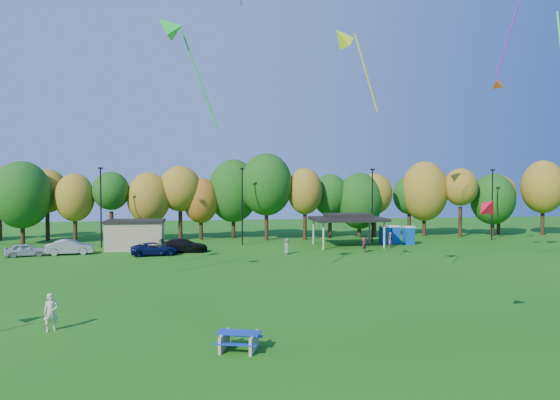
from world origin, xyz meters
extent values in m
plane|color=#19600F|center=(0.00, 0.00, 0.00)|extent=(160.00, 160.00, 0.00)
cylinder|color=black|center=(-28.03, 48.93, 2.06)|extent=(0.50, 0.50, 4.12)
cylinder|color=black|center=(-23.75, 44.20, 1.78)|extent=(0.50, 0.50, 3.56)
ellipsoid|color=#144C0F|center=(-23.75, 44.20, 5.94)|extent=(6.62, 6.62, 8.00)
cylinder|color=black|center=(-22.13, 48.25, 1.90)|extent=(0.50, 0.50, 3.79)
ellipsoid|color=olive|center=(-22.13, 48.25, 6.32)|extent=(4.94, 4.94, 5.58)
cylinder|color=black|center=(-18.02, 45.01, 1.67)|extent=(0.50, 0.50, 3.34)
ellipsoid|color=olive|center=(-18.02, 45.01, 5.56)|extent=(4.61, 4.61, 5.88)
cylinder|color=black|center=(-13.72, 44.85, 1.91)|extent=(0.50, 0.50, 3.82)
ellipsoid|color=#144C0F|center=(-13.72, 44.85, 6.36)|extent=(4.43, 4.43, 4.73)
cylinder|color=black|center=(-9.30, 45.50, 1.63)|extent=(0.50, 0.50, 3.25)
ellipsoid|color=olive|center=(-9.30, 45.50, 5.42)|extent=(5.33, 5.33, 6.53)
cylinder|color=black|center=(-5.45, 46.07, 1.98)|extent=(0.50, 0.50, 3.96)
ellipsoid|color=olive|center=(-5.45, 46.07, 6.61)|extent=(5.31, 5.31, 5.82)
cylinder|color=black|center=(-2.85, 46.34, 1.52)|extent=(0.50, 0.50, 3.05)
ellipsoid|color=#995914|center=(-2.85, 46.34, 5.08)|extent=(4.54, 4.54, 5.87)
cylinder|color=black|center=(1.42, 47.53, 1.89)|extent=(0.50, 0.50, 3.77)
ellipsoid|color=#144C0F|center=(1.42, 47.53, 6.29)|extent=(6.69, 6.69, 8.35)
cylinder|color=black|center=(5.46, 44.54, 2.14)|extent=(0.50, 0.50, 4.28)
ellipsoid|color=#144C0F|center=(5.46, 44.54, 7.14)|extent=(6.64, 6.64, 8.01)
cylinder|color=black|center=(10.41, 44.21, 1.88)|extent=(0.50, 0.50, 3.76)
ellipsoid|color=olive|center=(10.41, 44.21, 6.27)|extent=(4.49, 4.49, 6.02)
cylinder|color=black|center=(14.29, 46.25, 1.72)|extent=(0.50, 0.50, 3.43)
ellipsoid|color=#144C0F|center=(14.29, 46.25, 5.72)|extent=(4.77, 4.77, 5.63)
cylinder|color=black|center=(18.11, 45.40, 1.48)|extent=(0.50, 0.50, 2.95)
ellipsoid|color=#144C0F|center=(18.11, 45.40, 4.92)|extent=(6.14, 6.14, 7.54)
cylinder|color=black|center=(20.39, 45.86, 1.76)|extent=(0.50, 0.50, 3.52)
ellipsoid|color=olive|center=(20.39, 45.86, 5.87)|extent=(4.78, 4.78, 5.53)
cylinder|color=black|center=(26.06, 47.51, 1.69)|extent=(0.50, 0.50, 3.39)
ellipsoid|color=#144C0F|center=(26.06, 47.51, 5.64)|extent=(4.54, 4.54, 5.46)
cylinder|color=black|center=(27.70, 46.23, 1.86)|extent=(0.50, 0.50, 3.72)
ellipsoid|color=olive|center=(27.70, 46.23, 6.20)|extent=(6.32, 6.32, 8.24)
cylinder|color=black|center=(31.99, 44.27, 2.03)|extent=(0.50, 0.50, 4.06)
ellipsoid|color=olive|center=(31.99, 44.27, 6.77)|extent=(4.50, 4.50, 5.13)
cylinder|color=black|center=(37.07, 44.81, 1.53)|extent=(0.50, 0.50, 3.05)
ellipsoid|color=#144C0F|center=(37.07, 44.81, 5.09)|extent=(5.97, 5.97, 7.05)
cylinder|color=black|center=(38.98, 46.35, 1.78)|extent=(0.50, 0.50, 3.55)
ellipsoid|color=olive|center=(38.98, 46.35, 5.92)|extent=(4.60, 4.60, 4.99)
cylinder|color=black|center=(44.51, 44.51, 2.03)|extent=(0.50, 0.50, 4.07)
ellipsoid|color=olive|center=(44.51, 44.51, 6.78)|extent=(5.83, 5.83, 7.42)
cylinder|color=black|center=(-14.00, 40.00, 4.50)|extent=(0.16, 0.16, 9.00)
cube|color=black|center=(-14.00, 40.00, 9.00)|extent=(0.50, 0.25, 0.18)
cylinder|color=black|center=(2.00, 40.00, 4.50)|extent=(0.16, 0.16, 9.00)
cube|color=black|center=(2.00, 40.00, 9.00)|extent=(0.50, 0.25, 0.18)
cylinder|color=black|center=(18.00, 40.00, 4.50)|extent=(0.16, 0.16, 9.00)
cube|color=black|center=(18.00, 40.00, 9.00)|extent=(0.50, 0.25, 0.18)
cylinder|color=black|center=(34.00, 40.00, 4.50)|extent=(0.16, 0.16, 9.00)
cube|color=black|center=(34.00, 40.00, 9.00)|extent=(0.50, 0.25, 0.18)
cube|color=tan|center=(-10.00, 38.00, 1.50)|extent=(6.00, 4.00, 3.00)
cube|color=black|center=(-10.00, 38.00, 3.12)|extent=(6.30, 4.30, 0.25)
cylinder|color=tan|center=(10.50, 34.50, 1.50)|extent=(0.24, 0.24, 3.00)
cylinder|color=tan|center=(17.50, 34.50, 1.50)|extent=(0.24, 0.24, 3.00)
cylinder|color=tan|center=(10.50, 39.50, 1.50)|extent=(0.24, 0.24, 3.00)
cylinder|color=tan|center=(17.50, 39.50, 1.50)|extent=(0.24, 0.24, 3.00)
cube|color=black|center=(14.00, 37.00, 3.15)|extent=(8.20, 6.20, 0.35)
cube|color=black|center=(14.00, 37.00, 3.55)|extent=(5.00, 3.50, 0.45)
cube|color=#0C45A5|center=(19.02, 38.32, 1.00)|extent=(1.10, 1.10, 2.00)
cube|color=silver|center=(19.02, 38.32, 2.09)|extent=(1.15, 1.15, 0.18)
cube|color=#0C45A5|center=(20.32, 38.54, 1.00)|extent=(1.10, 1.10, 2.00)
cube|color=silver|center=(20.32, 38.54, 2.09)|extent=(1.15, 1.15, 0.18)
cube|color=#0C45A5|center=(21.62, 37.35, 1.00)|extent=(1.10, 1.10, 2.00)
cube|color=silver|center=(21.62, 37.35, 2.09)|extent=(1.15, 1.15, 0.18)
cube|color=tan|center=(-1.72, 3.18, 0.37)|extent=(0.59, 1.47, 0.75)
cube|color=tan|center=(-0.44, 2.76, 0.37)|extent=(0.59, 1.47, 0.75)
cube|color=#1435B0|center=(-1.08, 2.97, 0.78)|extent=(2.01, 1.32, 0.06)
cube|color=#1435B0|center=(-1.28, 2.36, 0.46)|extent=(1.85, 0.83, 0.05)
cube|color=#1435B0|center=(-0.88, 3.58, 0.46)|extent=(1.85, 0.83, 0.05)
imported|color=beige|center=(-10.10, 7.24, 0.94)|extent=(0.80, 0.67, 1.87)
imported|color=#BABABA|center=(-20.13, 34.12, 0.65)|extent=(4.10, 2.52, 1.30)
imported|color=#98999D|center=(-16.07, 34.79, 0.76)|extent=(4.81, 2.21, 1.53)
imported|color=#0B1242|center=(-7.45, 32.89, 0.66)|extent=(4.98, 2.78, 1.31)
imported|color=black|center=(-4.61, 34.77, 0.72)|extent=(5.03, 2.15, 1.45)
imported|color=#688B5F|center=(5.89, 31.53, 0.82)|extent=(0.73, 0.92, 1.65)
imported|color=#62824F|center=(-6.82, 32.51, 0.86)|extent=(1.09, 0.72, 1.72)
imported|color=#953E58|center=(14.22, 31.68, 0.81)|extent=(0.96, 1.58, 1.62)
imported|color=#B35465|center=(18.24, 34.69, 0.87)|extent=(0.75, 0.74, 1.75)
cone|color=#EFFF1A|center=(6.07, 11.86, 16.49)|extent=(2.03, 1.72, 1.76)
cylinder|color=#EFFF1A|center=(7.52, 11.46, 14.24)|extent=(1.77, 0.58, 4.73)
cylinder|color=purple|center=(18.54, 12.99, 18.51)|extent=(1.08, 2.69, 7.55)
cone|color=green|center=(-4.87, 14.20, 17.37)|extent=(2.29, 1.87, 2.04)
cylinder|color=green|center=(-2.81, 14.60, 14.22)|extent=(2.46, 0.57, 6.61)
cone|color=#C64717|center=(22.87, 21.45, 16.04)|extent=(1.75, 1.69, 1.41)
cone|color=red|center=(10.68, 2.85, 6.29)|extent=(0.95, 1.21, 1.16)
camera|label=1|loc=(-2.63, -18.73, 7.37)|focal=32.00mm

